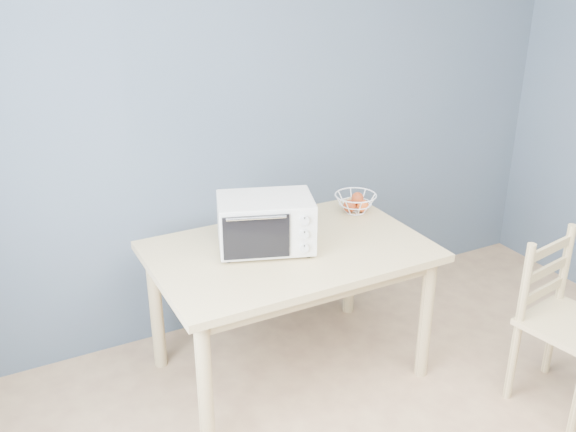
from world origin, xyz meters
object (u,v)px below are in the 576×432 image
toaster_oven (262,223)px  dining_chair (563,325)px  fruit_basket (355,202)px  dining_table (289,265)px

toaster_oven → dining_chair: bearing=-16.5°
fruit_basket → dining_chair: (0.55, -1.08, -0.37)m
fruit_basket → dining_chair: 1.26m
fruit_basket → dining_chair: dining_chair is taller
fruit_basket → dining_table: bearing=-156.5°
dining_table → dining_chair: size_ratio=1.58×
toaster_oven → dining_chair: 1.58m
dining_table → dining_chair: bearing=-37.3°
toaster_oven → dining_chair: size_ratio=0.62×
fruit_basket → toaster_oven: bearing=-164.5°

